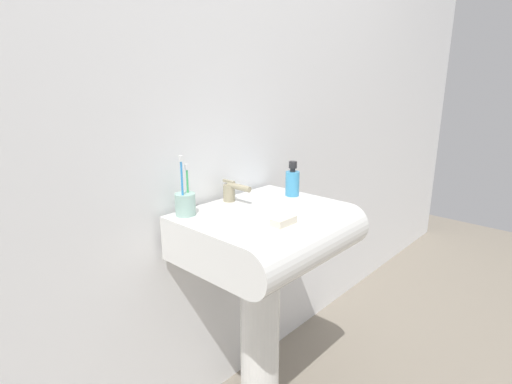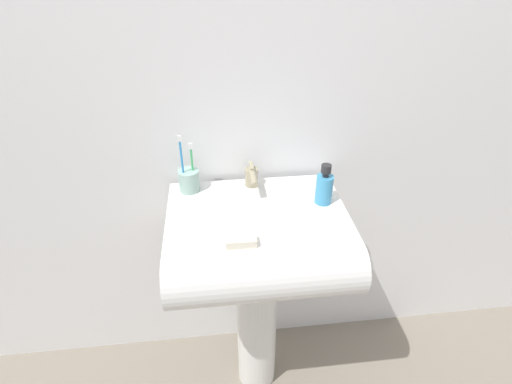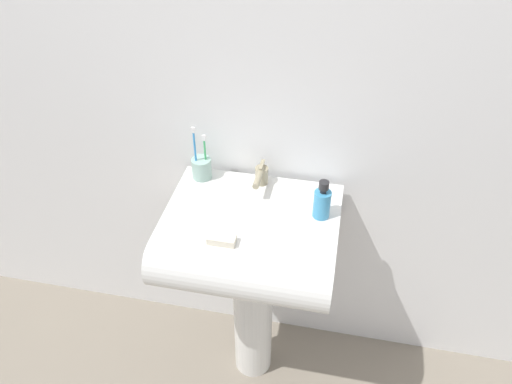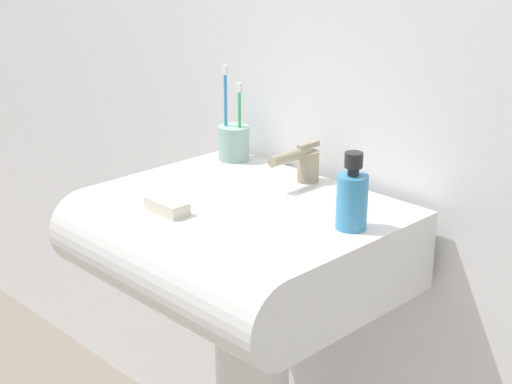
{
  "view_description": "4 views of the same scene",
  "coord_description": "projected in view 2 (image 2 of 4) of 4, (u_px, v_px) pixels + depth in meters",
  "views": [
    {
      "loc": [
        -1.01,
        -0.9,
        1.32
      ],
      "look_at": [
        -0.03,
        -0.01,
        0.94
      ],
      "focal_mm": 28.0,
      "sensor_mm": 36.0,
      "label": 1
    },
    {
      "loc": [
        -0.12,
        -1.02,
        1.61
      ],
      "look_at": [
        -0.0,
        -0.0,
        0.94
      ],
      "focal_mm": 28.0,
      "sensor_mm": 36.0,
      "label": 2
    },
    {
      "loc": [
        0.25,
        -1.2,
        1.95
      ],
      "look_at": [
        0.01,
        0.02,
        0.94
      ],
      "focal_mm": 35.0,
      "sensor_mm": 36.0,
      "label": 3
    },
    {
      "loc": [
        1.01,
        -0.98,
        1.4
      ],
      "look_at": [
        0.01,
        -0.0,
        0.89
      ],
      "focal_mm": 55.0,
      "sensor_mm": 36.0,
      "label": 4
    }
  ],
  "objects": [
    {
      "name": "faucet",
      "position": [
        252.0,
        177.0,
        1.36
      ],
      "size": [
        0.05,
        0.13,
        0.08
      ],
      "color": "tan",
      "rests_on": "sink_basin"
    },
    {
      "name": "ground_plane",
      "position": [
        257.0,
        374.0,
        1.74
      ],
      "size": [
        6.0,
        6.0,
        0.0
      ],
      "primitive_type": "plane",
      "color": "gray",
      "rests_on": "ground"
    },
    {
      "name": "bar_soap",
      "position": [
        241.0,
        241.0,
        1.12
      ],
      "size": [
        0.09,
        0.04,
        0.02
      ],
      "primitive_type": "cube",
      "color": "silver",
      "rests_on": "sink_basin"
    },
    {
      "name": "sink_pedestal",
      "position": [
        257.0,
        319.0,
        1.54
      ],
      "size": [
        0.15,
        0.15,
        0.71
      ],
      "primitive_type": "cylinder",
      "color": "white",
      "rests_on": "ground"
    },
    {
      "name": "sink_basin",
      "position": [
        259.0,
        241.0,
        1.26
      ],
      "size": [
        0.57,
        0.48,
        0.16
      ],
      "color": "white",
      "rests_on": "sink_pedestal"
    },
    {
      "name": "wall_back",
      "position": [
        248.0,
        84.0,
        1.29
      ],
      "size": [
        5.0,
        0.05,
        2.4
      ],
      "primitive_type": "cube",
      "color": "white",
      "rests_on": "ground"
    },
    {
      "name": "toothbrush_cup",
      "position": [
        189.0,
        180.0,
        1.35
      ],
      "size": [
        0.07,
        0.07,
        0.21
      ],
      "color": "#99BFB2",
      "rests_on": "sink_basin"
    },
    {
      "name": "soap_bottle",
      "position": [
        324.0,
        187.0,
        1.28
      ],
      "size": [
        0.06,
        0.06,
        0.14
      ],
      "color": "#3F99CC",
      "rests_on": "sink_basin"
    }
  ]
}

